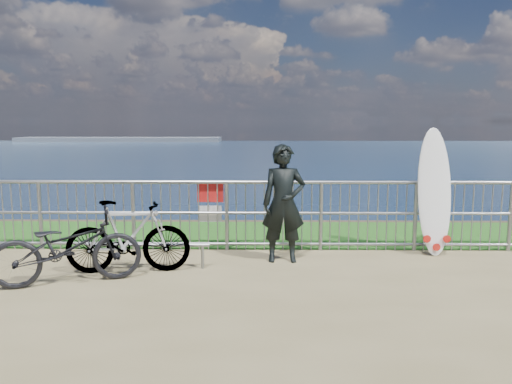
{
  "coord_description": "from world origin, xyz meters",
  "views": [
    {
      "loc": [
        0.08,
        -6.22,
        2.05
      ],
      "look_at": [
        -0.03,
        1.2,
        1.0
      ],
      "focal_mm": 35.0,
      "sensor_mm": 36.0,
      "label": 1
    }
  ],
  "objects_px": {
    "surfboard": "(434,196)",
    "bicycle_far": "(128,237)",
    "bicycle_near": "(67,247)",
    "surfer": "(284,204)"
  },
  "relations": [
    {
      "from": "surfboard",
      "to": "bicycle_far",
      "type": "relative_size",
      "value": 1.18
    },
    {
      "from": "surfboard",
      "to": "bicycle_far",
      "type": "height_order",
      "value": "surfboard"
    },
    {
      "from": "surfboard",
      "to": "bicycle_far",
      "type": "bearing_deg",
      "value": -166.65
    },
    {
      "from": "surfboard",
      "to": "bicycle_near",
      "type": "height_order",
      "value": "surfboard"
    },
    {
      "from": "surfer",
      "to": "bicycle_near",
      "type": "height_order",
      "value": "surfer"
    },
    {
      "from": "surfboard",
      "to": "surfer",
      "type": "bearing_deg",
      "value": -168.69
    },
    {
      "from": "bicycle_near",
      "to": "surfer",
      "type": "bearing_deg",
      "value": -89.04
    },
    {
      "from": "bicycle_near",
      "to": "bicycle_far",
      "type": "distance_m",
      "value": 0.8
    },
    {
      "from": "surfer",
      "to": "bicycle_near",
      "type": "relative_size",
      "value": 0.95
    },
    {
      "from": "bicycle_near",
      "to": "bicycle_far",
      "type": "bearing_deg",
      "value": -73.28
    }
  ]
}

